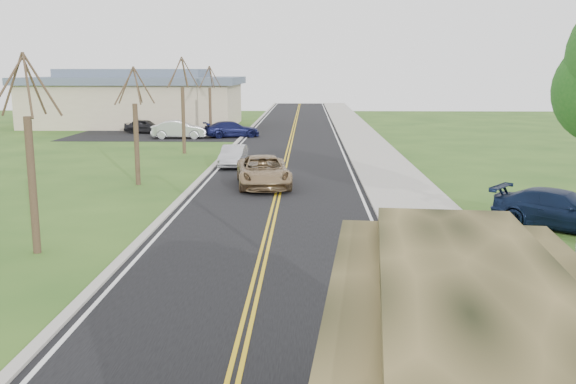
{
  "coord_description": "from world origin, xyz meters",
  "views": [
    {
      "loc": [
        1.33,
        -8.85,
        5.55
      ],
      "look_at": [
        0.73,
        10.83,
        1.8
      ],
      "focal_mm": 40.0,
      "sensor_mm": 36.0,
      "label": 1
    }
  ],
  "objects_px": {
    "pickup_navy": "(561,210)",
    "utility_box_near": "(500,352)",
    "suv_champagne": "(263,171)",
    "sedan_silver": "(233,156)"
  },
  "relations": [
    {
      "from": "suv_champagne",
      "to": "pickup_navy",
      "type": "height_order",
      "value": "suv_champagne"
    },
    {
      "from": "suv_champagne",
      "to": "sedan_silver",
      "type": "xyz_separation_m",
      "value": [
        -2.2,
        6.54,
        -0.12
      ]
    },
    {
      "from": "suv_champagne",
      "to": "sedan_silver",
      "type": "bearing_deg",
      "value": 100.93
    },
    {
      "from": "sedan_silver",
      "to": "pickup_navy",
      "type": "height_order",
      "value": "pickup_navy"
    },
    {
      "from": "pickup_navy",
      "to": "suv_champagne",
      "type": "bearing_deg",
      "value": 91.76
    },
    {
      "from": "sedan_silver",
      "to": "pickup_navy",
      "type": "distance_m",
      "value": 19.79
    },
    {
      "from": "pickup_navy",
      "to": "utility_box_near",
      "type": "height_order",
      "value": "pickup_navy"
    },
    {
      "from": "sedan_silver",
      "to": "pickup_navy",
      "type": "xyz_separation_m",
      "value": [
        13.31,
        -14.65,
        0.08
      ]
    },
    {
      "from": "suv_champagne",
      "to": "utility_box_near",
      "type": "relative_size",
      "value": 6.62
    },
    {
      "from": "pickup_navy",
      "to": "utility_box_near",
      "type": "distance_m",
      "value": 12.6
    }
  ]
}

